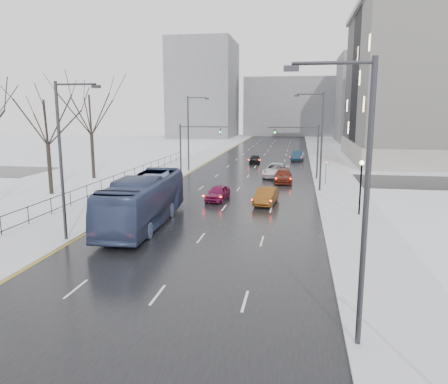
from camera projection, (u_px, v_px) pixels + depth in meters
The scene contains 26 objects.
road at pixel (256, 165), 65.35m from camera, with size 16.00×150.00×0.04m, color black.
cross_road at pixel (247, 178), 53.73m from camera, with size 130.00×10.00×0.04m, color black.
sidewalk_left at pixel (188, 164), 67.07m from camera, with size 5.00×150.00×0.16m, color silver.
sidewalk_right at pixel (328, 167), 63.61m from camera, with size 5.00×150.00×0.16m, color silver.
park_strip at pixel (130, 162), 68.64m from camera, with size 14.00×150.00×0.12m, color white.
tree_park_d at pixel (52, 195), 43.11m from camera, with size 8.75×8.75×12.50m, color black, non-canonical shape.
tree_park_e at pixel (94, 179), 52.86m from camera, with size 9.45×9.45×13.50m, color black, non-canonical shape.
iron_fence at pixel (76, 195), 38.28m from camera, with size 0.06×70.00×1.30m.
streetlight_r_near at pixel (360, 192), 14.54m from camera, with size 2.95×0.25×10.00m.
streetlight_r_mid at pixel (319, 137), 43.59m from camera, with size 2.95×0.25×10.00m.
streetlight_l_near at pixel (64, 154), 26.91m from camera, with size 2.95×0.25×10.00m.
streetlight_l_far at pixel (190, 130), 57.90m from camera, with size 2.95×0.25×10.00m.
lamppost_r_mid at pixel (361, 180), 33.94m from camera, with size 0.36×0.36×4.28m.
mast_signal_right at pixel (309, 145), 51.76m from camera, with size 6.10×0.33×6.50m.
mast_signal_left at pixel (189, 144), 54.17m from camera, with size 6.10×0.33×6.50m.
no_uturn_sign at pixel (326, 165), 47.92m from camera, with size 0.60×0.06×2.70m.
bldg_far_right at pixel (386, 98), 111.95m from camera, with size 24.00×20.00×22.00m, color slate.
bldg_far_left at pixel (204, 90), 129.30m from camera, with size 18.00×22.00×28.00m, color slate.
bldg_far_center at pixel (293, 107), 140.48m from camera, with size 30.00×18.00×18.00m, color slate.
bus at pixel (144, 201), 31.50m from camera, with size 3.03×12.94×3.60m, color navy.
sedan_center_near at pixel (218, 193), 40.22m from camera, with size 1.64×4.08×1.39m, color maroon.
sedan_right_near at pixel (266, 196), 38.62m from camera, with size 1.57×4.50×1.48m, color brown.
sedan_right_cross at pixel (276, 170), 54.04m from camera, with size 2.81×6.10×1.70m, color silver.
sedan_right_far at pixel (283, 176), 50.12m from camera, with size 2.02×4.97×1.44m, color #5C1D0F.
sedan_center_far at pixel (255, 159), 67.70m from camera, with size 1.59×3.94×1.34m, color black.
sedan_right_distant at pixel (297, 156), 71.39m from camera, with size 1.65×4.72×1.56m, color #162D43.
Camera 1 is at (6.10, -4.84, 8.36)m, focal length 35.00 mm.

